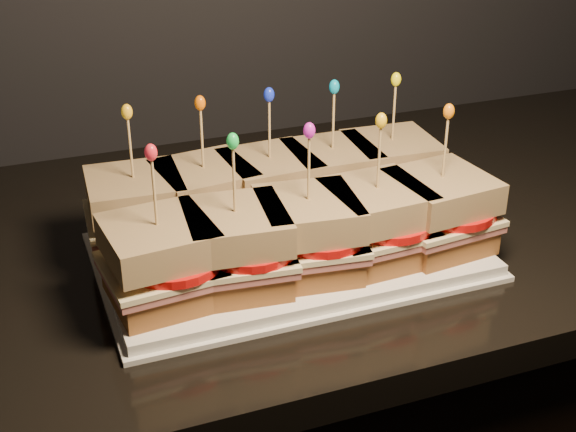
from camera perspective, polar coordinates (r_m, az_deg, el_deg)
name	(u,v)px	position (r m, az deg, el deg)	size (l,w,h in m)	color
granite_slab	(416,212)	(1.08, 9.10, 0.30)	(2.29, 0.64, 0.04)	black
platter	(288,252)	(0.91, 0.00, -2.57)	(0.41, 0.26, 0.02)	white
platter_rim	(288,256)	(0.92, 0.00, -2.90)	(0.43, 0.27, 0.01)	white
sandwich_0_bread_bot	(139,235)	(0.92, -10.57, -1.32)	(0.10, 0.10, 0.03)	#562F0E
sandwich_0_ham	(137,221)	(0.91, -10.66, -0.34)	(0.11, 0.10, 0.01)	#B05552
sandwich_0_cheese	(137,215)	(0.91, -10.70, 0.06)	(0.11, 0.11, 0.01)	beige
sandwich_0_tomato	(148,210)	(0.90, -9.92, 0.44)	(0.10, 0.10, 0.01)	red
sandwich_0_bread_top	(135,192)	(0.89, -10.86, 1.72)	(0.10, 0.10, 0.03)	#542B14
sandwich_0_pick	(131,152)	(0.87, -11.12, 4.51)	(0.00, 0.00, 0.09)	tan
sandwich_0_frill	(127,112)	(0.86, -11.39, 7.28)	(0.01, 0.01, 0.02)	#EDAD16
sandwich_1_bread_bot	(206,223)	(0.93, -5.83, -0.51)	(0.10, 0.10, 0.03)	#562F0E
sandwich_1_ham	(206,210)	(0.92, -5.88, 0.46)	(0.11, 0.10, 0.01)	#B05552
sandwich_1_cheese	(205,204)	(0.92, -5.90, 0.85)	(0.11, 0.11, 0.01)	beige
sandwich_1_tomato	(217,199)	(0.91, -5.10, 1.23)	(0.10, 0.10, 0.01)	red
sandwich_1_bread_top	(204,181)	(0.91, -5.99, 2.50)	(0.10, 0.10, 0.03)	#542B14
sandwich_1_pick	(202,142)	(0.89, -6.13, 5.26)	(0.00, 0.00, 0.09)	tan
sandwich_1_frill	(200,103)	(0.87, -6.28, 8.00)	(0.01, 0.01, 0.02)	#E86103
sandwich_2_bread_bot	(270,212)	(0.95, -1.26, 0.26)	(0.10, 0.10, 0.03)	#562F0E
sandwich_2_ham	(270,199)	(0.94, -1.27, 1.22)	(0.11, 0.10, 0.01)	#B05552
sandwich_2_cheese	(270,194)	(0.94, -1.28, 1.60)	(0.11, 0.11, 0.01)	beige
sandwich_2_tomato	(281,188)	(0.94, -0.47, 1.98)	(0.10, 0.10, 0.01)	red
sandwich_2_bread_top	(270,171)	(0.93, -1.30, 3.23)	(0.10, 0.10, 0.03)	#542B14
sandwich_2_pick	(269,133)	(0.91, -1.33, 5.94)	(0.00, 0.00, 0.09)	tan
sandwich_2_frill	(269,95)	(0.90, -1.36, 8.63)	(0.01, 0.01, 0.02)	#162CDC
sandwich_3_bread_bot	(331,202)	(0.98, 3.09, 1.00)	(0.10, 0.10, 0.03)	#562F0E
sandwich_3_ham	(332,189)	(0.97, 3.11, 1.94)	(0.11, 0.10, 0.01)	#B05552
sandwich_3_cheese	(332,184)	(0.97, 3.12, 2.32)	(0.11, 0.11, 0.01)	beige
sandwich_3_tomato	(343,178)	(0.96, 3.93, 2.68)	(0.10, 0.10, 0.01)	red
sandwich_3_bread_top	(332,161)	(0.96, 3.17, 3.90)	(0.10, 0.10, 0.03)	#542B14
sandwich_3_pick	(333,124)	(0.94, 3.24, 6.55)	(0.00, 0.00, 0.09)	tan
sandwich_3_frill	(334,87)	(0.92, 3.31, 9.16)	(0.01, 0.01, 0.02)	#0994BD
sandwich_4_bread_bot	(389,192)	(1.01, 7.19, 1.69)	(0.10, 0.10, 0.03)	#562F0E
sandwich_4_ham	(390,179)	(1.00, 7.25, 2.61)	(0.11, 0.10, 0.01)	#B05552
sandwich_4_cheese	(390,174)	(1.00, 7.27, 2.97)	(0.11, 0.11, 0.01)	beige
sandwich_4_tomato	(401,169)	(1.00, 8.07, 3.33)	(0.10, 0.10, 0.01)	red
sandwich_4_bread_top	(391,152)	(0.99, 7.37, 4.51)	(0.10, 0.10, 0.03)	#542B14
sandwich_4_pick	(394,116)	(0.97, 7.53, 7.08)	(0.00, 0.00, 0.09)	tan
sandwich_4_frill	(396,79)	(0.96, 7.69, 9.61)	(0.01, 0.01, 0.02)	#FDEF0A
sandwich_5_bread_bot	(162,287)	(0.82, -8.93, -5.01)	(0.10, 0.10, 0.03)	#562F0E
sandwich_5_ham	(161,272)	(0.81, -9.02, -3.95)	(0.11, 0.10, 0.01)	#B05552
sandwich_5_cheese	(160,266)	(0.80, -9.06, -3.52)	(0.11, 0.11, 0.01)	beige
sandwich_5_tomato	(173,260)	(0.80, -8.16, -3.12)	(0.10, 0.10, 0.01)	red
sandwich_5_bread_top	(158,240)	(0.79, -9.21, -1.70)	(0.10, 0.10, 0.03)	#542B14
sandwich_5_pick	(155,196)	(0.77, -9.47, 1.38)	(0.00, 0.00, 0.09)	tan
sandwich_5_frill	(151,152)	(0.75, -9.72, 4.48)	(0.01, 0.01, 0.02)	red
sandwich_6_bread_bot	(237,273)	(0.83, -3.64, -4.04)	(0.10, 0.10, 0.03)	#562F0E
sandwich_6_ham	(237,258)	(0.82, -3.67, -2.99)	(0.11, 0.10, 0.01)	#B05552
sandwich_6_cheese	(236,252)	(0.82, -3.69, -2.56)	(0.11, 0.11, 0.01)	beige
sandwich_6_tomato	(249,246)	(0.81, -2.77, -2.15)	(0.10, 0.10, 0.01)	red
sandwich_6_bread_top	(236,227)	(0.81, -3.75, -0.76)	(0.10, 0.10, 0.03)	#542B14
sandwich_6_pick	(234,184)	(0.78, -3.85, 2.28)	(0.00, 0.00, 0.09)	tan
sandwich_6_frill	(233,141)	(0.77, -3.95, 5.33)	(0.01, 0.01, 0.02)	green
sandwich_7_bread_bot	(308,259)	(0.85, 1.41, -3.08)	(0.10, 0.10, 0.03)	#562F0E
sandwich_7_ham	(308,245)	(0.85, 1.42, -2.04)	(0.11, 0.10, 0.01)	#B05552
sandwich_7_cheese	(308,239)	(0.84, 1.43, -1.63)	(0.11, 0.11, 0.01)	beige
sandwich_7_tomato	(321,233)	(0.84, 2.35, -1.22)	(0.10, 0.10, 0.01)	red
sandwich_7_bread_top	(308,214)	(0.83, 1.45, 0.14)	(0.10, 0.10, 0.03)	#542B14
sandwich_7_pick	(309,172)	(0.81, 1.49, 3.12)	(0.00, 0.00, 0.09)	tan
sandwich_7_frill	(309,131)	(0.79, 1.53, 6.10)	(0.01, 0.01, 0.02)	#C51BB3
sandwich_8_bread_bot	(374,246)	(0.88, 6.15, -2.15)	(0.10, 0.10, 0.03)	#562F0E
sandwich_8_ham	(375,232)	(0.88, 6.20, -1.14)	(0.11, 0.10, 0.01)	#B05552
sandwich_8_cheese	(375,226)	(0.87, 6.23, -0.73)	(0.11, 0.11, 0.01)	beige
sandwich_8_tomato	(388,221)	(0.87, 7.14, -0.34)	(0.10, 0.10, 0.01)	red
sandwich_8_bread_top	(377,202)	(0.86, 6.32, 0.98)	(0.10, 0.10, 0.03)	#542B14
sandwich_8_pick	(379,161)	(0.84, 6.48, 3.87)	(0.00, 0.00, 0.09)	tan
sandwich_8_frill	(381,121)	(0.82, 6.65, 6.75)	(0.01, 0.01, 0.02)	yellow
sandwich_9_bread_bot	(437,234)	(0.92, 10.55, -1.27)	(0.10, 0.10, 0.03)	#562F0E
sandwich_9_ham	(438,220)	(0.91, 10.65, -0.29)	(0.11, 0.10, 0.01)	#B05552
sandwich_9_cheese	(439,215)	(0.91, 10.68, 0.10)	(0.11, 0.11, 0.01)	beige
sandwich_9_tomato	(452,209)	(0.91, 11.57, 0.48)	(0.10, 0.10, 0.01)	red
sandwich_9_bread_top	(441,191)	(0.89, 10.84, 1.76)	(0.10, 0.10, 0.03)	#542B14
sandwich_9_pick	(445,151)	(0.88, 11.10, 4.55)	(0.00, 0.00, 0.09)	tan
sandwich_9_frill	(449,111)	(0.86, 11.37, 7.31)	(0.01, 0.01, 0.02)	orange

